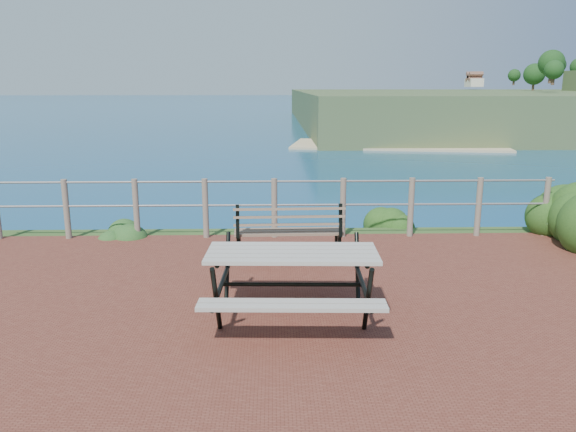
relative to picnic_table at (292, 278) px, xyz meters
name	(u,v)px	position (x,y,z in m)	size (l,w,h in m)	color
ground	(275,318)	(-0.18, 0.06, -0.49)	(10.00, 7.00, 0.12)	brown
ocean	(273,92)	(-0.18, 200.06, -0.49)	(1200.00, 1200.00, 0.00)	#165D86
safety_railing	(274,205)	(-0.18, 3.41, 0.08)	(9.40, 0.10, 1.00)	#6B5B4C
picnic_table	(292,278)	(0.00, 0.00, 0.00)	(1.85, 1.58, 0.77)	gray
park_bench	(289,223)	(0.02, 2.11, 0.09)	(1.58, 0.43, 0.88)	brown
shrub_right_edge	(570,236)	(4.91, 3.42, -0.49)	(1.13, 1.13, 1.61)	#1D4114
shrub_lip_west	(125,235)	(-2.77, 3.65, -0.49)	(0.75, 0.75, 0.48)	#1E5121
shrub_lip_east	(392,225)	(2.00, 4.26, -0.49)	(0.71, 0.71, 0.42)	#1D4114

